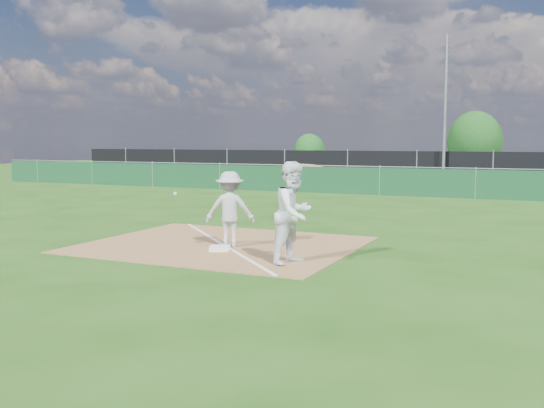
% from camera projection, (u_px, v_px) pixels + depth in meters
% --- Properties ---
extents(ground, '(90.00, 90.00, 0.00)m').
position_uv_depth(ground, '(344.00, 206.00, 21.97)').
color(ground, '#1D460F').
rests_on(ground, ground).
extents(infield_dirt, '(6.00, 5.00, 0.02)m').
position_uv_depth(infield_dirt, '(222.00, 245.00, 13.84)').
color(infield_dirt, brown).
rests_on(infield_dirt, ground).
extents(foul_line, '(5.01, 5.01, 0.01)m').
position_uv_depth(foul_line, '(222.00, 244.00, 13.84)').
color(foul_line, white).
rests_on(foul_line, infield_dirt).
extents(green_fence, '(44.00, 0.05, 1.20)m').
position_uv_depth(green_fence, '(380.00, 182.00, 26.43)').
color(green_fence, '#103B1F').
rests_on(green_fence, ground).
extents(dirt_mound, '(3.38, 2.60, 1.17)m').
position_uv_depth(dirt_mound, '(303.00, 175.00, 31.67)').
color(dirt_mound, '#A47B4F').
rests_on(dirt_mound, ground).
extents(black_fence, '(46.00, 0.04, 1.80)m').
position_uv_depth(black_fence, '(417.00, 167.00, 33.63)').
color(black_fence, black).
rests_on(black_fence, ground).
extents(parking_lot, '(46.00, 9.00, 0.01)m').
position_uv_depth(parking_lot, '(432.00, 178.00, 38.24)').
color(parking_lot, black).
rests_on(parking_lot, ground).
extents(light_pole, '(0.16, 0.16, 8.00)m').
position_uv_depth(light_pole, '(445.00, 110.00, 32.41)').
color(light_pole, slate).
rests_on(light_pole, ground).
extents(first_base, '(0.56, 0.56, 0.09)m').
position_uv_depth(first_base, '(220.00, 248.00, 13.06)').
color(first_base, white).
rests_on(first_base, infield_dirt).
extents(play_at_first, '(2.07, 0.99, 1.68)m').
position_uv_depth(play_at_first, '(230.00, 209.00, 13.47)').
color(play_at_first, '#BABBBD').
rests_on(play_at_first, infield_dirt).
extents(runner, '(0.97, 1.12, 1.98)m').
position_uv_depth(runner, '(294.00, 213.00, 11.64)').
color(runner, white).
rests_on(runner, ground).
extents(car_left, '(4.16, 1.88, 1.39)m').
position_uv_depth(car_left, '(315.00, 165.00, 41.67)').
color(car_left, '#B6B9BE').
rests_on(car_left, parking_lot).
extents(car_mid, '(4.99, 2.46, 1.57)m').
position_uv_depth(car_mid, '(408.00, 166.00, 38.52)').
color(car_mid, black).
rests_on(car_mid, parking_lot).
extents(car_right, '(4.32, 1.88, 1.24)m').
position_uv_depth(car_right, '(535.00, 171.00, 35.10)').
color(car_right, black).
rests_on(car_right, parking_lot).
extents(tree_left, '(2.46, 2.46, 2.92)m').
position_uv_depth(tree_left, '(309.00, 152.00, 46.79)').
color(tree_left, '#382316').
rests_on(tree_left, ground).
extents(tree_mid, '(3.74, 3.74, 4.44)m').
position_uv_depth(tree_mid, '(475.00, 142.00, 42.05)').
color(tree_mid, '#382316').
rests_on(tree_mid, ground).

